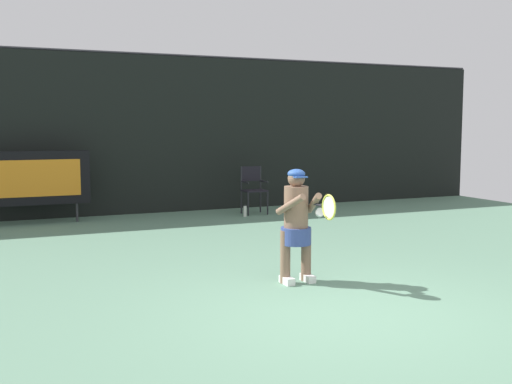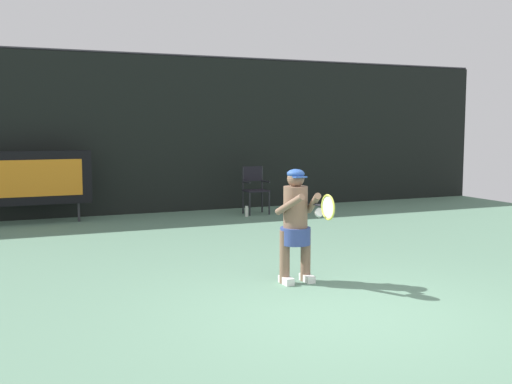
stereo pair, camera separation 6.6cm
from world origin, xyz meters
The scene contains 7 objects.
ground centered at (0.00, -0.19, -0.01)m, with size 18.00×22.00×0.03m.
backdrop_screen centered at (0.00, 8.50, 1.81)m, with size 18.00×0.12×3.66m.
scoreboard centered at (-2.65, 7.78, 0.95)m, with size 2.20×0.21×1.50m.
umpire_chair centered at (2.05, 7.41, 0.62)m, with size 0.52×0.44×1.08m.
water_bottle centered at (1.69, 7.04, 0.12)m, with size 0.07×0.07×0.27m.
tennis_player centered at (0.09, 1.44, 0.79)m, with size 0.54×0.61×1.46m.
tennis_racket centered at (0.24, 0.90, 1.03)m, with size 0.03×0.60×0.31m.
Camera 2 is at (-3.41, -5.51, 2.00)m, focal length 43.27 mm.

